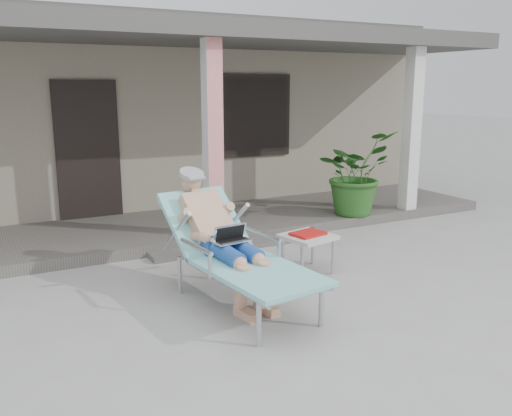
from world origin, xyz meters
TOP-DOWN VIEW (x-y plane):
  - ground at (0.00, 0.00)m, footprint 60.00×60.00m
  - house at (0.00, 6.50)m, footprint 10.40×5.40m
  - porch_deck at (0.00, 3.00)m, footprint 10.00×2.00m
  - porch_overhang at (0.00, 2.95)m, footprint 10.00×2.30m
  - porch_step at (0.00, 1.85)m, footprint 2.00×0.30m
  - lounger at (-0.65, 0.28)m, footprint 1.05×2.18m
  - side_table at (0.54, 0.61)m, footprint 0.64×0.64m
  - potted_palm at (2.48, 2.27)m, footprint 1.44×1.33m

SIDE VIEW (x-z plane):
  - ground at x=0.00m, z-range 0.00..0.00m
  - porch_step at x=0.00m, z-range 0.00..0.07m
  - porch_deck at x=0.00m, z-range 0.00..0.15m
  - side_table at x=0.54m, z-range 0.17..0.65m
  - potted_palm at x=2.48m, z-range 0.15..1.47m
  - lounger at x=-0.65m, z-range 0.16..1.54m
  - house at x=0.00m, z-range 0.02..3.32m
  - porch_overhang at x=0.00m, z-range 1.36..4.21m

